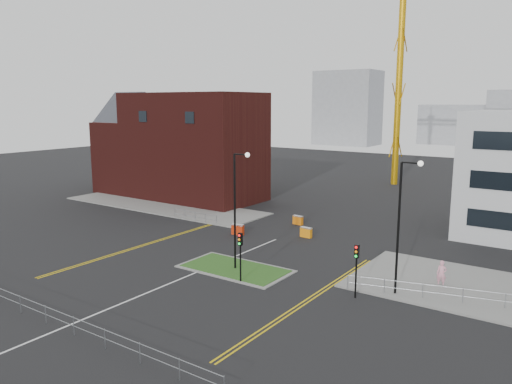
# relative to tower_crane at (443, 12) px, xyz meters

# --- Properties ---
(ground) EXTENTS (200.00, 200.00, 0.00)m
(ground) POSITION_rel_tower_crane_xyz_m (-3.90, -55.11, -25.49)
(ground) COLOR black
(ground) RESTS_ON ground
(pavement_left) EXTENTS (28.00, 8.00, 0.12)m
(pavement_left) POSITION_rel_tower_crane_xyz_m (-23.90, -33.11, -25.43)
(pavement_left) COLOR slate
(pavement_left) RESTS_ON ground
(island_kerb) EXTENTS (8.60, 4.60, 0.08)m
(island_kerb) POSITION_rel_tower_crane_xyz_m (-1.90, -47.11, -25.45)
(island_kerb) COLOR slate
(island_kerb) RESTS_ON ground
(grass_island) EXTENTS (8.00, 4.00, 0.12)m
(grass_island) POSITION_rel_tower_crane_xyz_m (-1.90, -47.11, -25.43)
(grass_island) COLOR #27501A
(grass_island) RESTS_ON ground
(brick_building) EXTENTS (24.20, 10.07, 14.24)m
(brick_building) POSITION_rel_tower_crane_xyz_m (-26.87, -27.11, -18.64)
(brick_building) COLOR #441311
(brick_building) RESTS_ON ground
(tower_crane) EXTENTS (53.01, 2.04, 36.85)m
(tower_crane) POSITION_rel_tower_crane_xyz_m (0.00, 0.00, 0.00)
(tower_crane) COLOR #D6980C
(tower_crane) RESTS_ON ground
(streetlamp_island) EXTENTS (1.46, 0.36, 9.18)m
(streetlamp_island) POSITION_rel_tower_crane_xyz_m (-1.68, -47.11, -20.07)
(streetlamp_island) COLOR black
(streetlamp_island) RESTS_ON ground
(streetlamp_right_near) EXTENTS (1.46, 0.36, 9.18)m
(streetlamp_right_near) POSITION_rel_tower_crane_xyz_m (10.32, -45.11, -20.07)
(streetlamp_right_near) COLOR black
(streetlamp_right_near) RESTS_ON ground
(traffic_light_island) EXTENTS (0.28, 0.33, 3.65)m
(traffic_light_island) POSITION_rel_tower_crane_xyz_m (0.10, -49.13, -22.92)
(traffic_light_island) COLOR black
(traffic_light_island) RESTS_ON ground
(traffic_light_right) EXTENTS (0.28, 0.33, 3.65)m
(traffic_light_right) POSITION_rel_tower_crane_xyz_m (8.10, -47.13, -22.92)
(traffic_light_right) COLOR black
(traffic_light_right) RESTS_ON ground
(railing_front) EXTENTS (24.05, 0.05, 1.10)m
(railing_front) POSITION_rel_tower_crane_xyz_m (-3.90, -61.11, -24.70)
(railing_front) COLOR gray
(railing_front) RESTS_ON ground
(railing_left) EXTENTS (6.05, 0.05, 1.10)m
(railing_left) POSITION_rel_tower_crane_xyz_m (-14.90, -37.11, -24.74)
(railing_left) COLOR gray
(railing_left) RESTS_ON ground
(railing_right) EXTENTS (19.05, 5.05, 1.10)m
(railing_right) POSITION_rel_tower_crane_xyz_m (16.60, -43.61, -24.71)
(railing_right) COLOR gray
(railing_right) RESTS_ON ground
(centre_line) EXTENTS (0.15, 30.00, 0.01)m
(centre_line) POSITION_rel_tower_crane_xyz_m (-3.90, -53.11, -25.48)
(centre_line) COLOR silver
(centre_line) RESTS_ON ground
(yellow_left_a) EXTENTS (0.12, 24.00, 0.01)m
(yellow_left_a) POSITION_rel_tower_crane_xyz_m (-12.90, -45.11, -25.48)
(yellow_left_a) COLOR gold
(yellow_left_a) RESTS_ON ground
(yellow_left_b) EXTENTS (0.12, 24.00, 0.01)m
(yellow_left_b) POSITION_rel_tower_crane_xyz_m (-12.60, -45.11, -25.48)
(yellow_left_b) COLOR gold
(yellow_left_b) RESTS_ON ground
(yellow_right_a) EXTENTS (0.12, 20.00, 0.01)m
(yellow_right_a) POSITION_rel_tower_crane_xyz_m (5.60, -49.11, -25.48)
(yellow_right_a) COLOR gold
(yellow_right_a) RESTS_ON ground
(yellow_right_b) EXTENTS (0.12, 20.00, 0.01)m
(yellow_right_b) POSITION_rel_tower_crane_xyz_m (5.90, -49.11, -25.48)
(yellow_right_b) COLOR gold
(yellow_right_b) RESTS_ON ground
(skyline_a) EXTENTS (18.00, 12.00, 22.00)m
(skyline_a) POSITION_rel_tower_crane_xyz_m (-43.90, 64.89, -14.49)
(skyline_a) COLOR gray
(skyline_a) RESTS_ON ground
(skyline_d) EXTENTS (30.00, 12.00, 12.00)m
(skyline_d) POSITION_rel_tower_crane_xyz_m (-11.90, 84.89, -19.49)
(skyline_d) COLOR gray
(skyline_d) RESTS_ON ground
(pedestrian) EXTENTS (0.74, 0.54, 1.86)m
(pedestrian) POSITION_rel_tower_crane_xyz_m (12.22, -41.70, -24.56)
(pedestrian) COLOR pink
(pedestrian) RESTS_ON ground
(barrier_left) EXTENTS (1.18, 0.52, 0.96)m
(barrier_left) POSITION_rel_tower_crane_xyz_m (-5.13, -31.81, -24.97)
(barrier_left) COLOR orange
(barrier_left) RESTS_ON ground
(barrier_mid) EXTENTS (1.28, 0.56, 1.04)m
(barrier_mid) POSITION_rel_tower_crane_xyz_m (-7.90, -38.77, -24.92)
(barrier_mid) COLOR red
(barrier_mid) RESTS_ON ground
(barrier_right) EXTENTS (1.19, 0.47, 0.98)m
(barrier_right) POSITION_rel_tower_crane_xyz_m (-1.93, -35.78, -24.95)
(barrier_right) COLOR orange
(barrier_right) RESTS_ON ground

